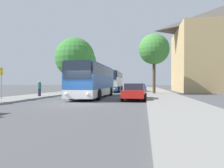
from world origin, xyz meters
The scene contains 11 objects.
ground_plane centered at (0.00, 0.00, 0.00)m, with size 300.00×300.00×0.00m, color #4C4C4F.
sidewalk_right centered at (7.00, 0.00, 0.07)m, with size 4.00×120.00×0.15m, color gray.
bus_front centered at (-0.41, 7.18, 1.78)m, with size 2.84×12.15×3.34m.
bus_middle centered at (-0.60, 22.42, 1.87)m, with size 2.96×10.36×3.51m.
parked_car_right_near centered at (3.98, 4.10, 0.77)m, with size 2.15×4.70×1.49m.
parked_car_right_far centered at (4.10, 21.37, 0.75)m, with size 2.17×4.17×1.40m.
bus_stop_sign centered at (-7.26, 1.77, 1.83)m, with size 0.08×0.45×2.72m.
pedestrian_waiting_near centered at (-6.10, 6.32, 0.96)m, with size 0.36×0.36×1.63m.
tree_left_near centered at (-7.34, 28.43, 6.08)m, with size 4.64×4.64×8.28m.
tree_left_far centered at (-6.67, 19.86, 5.78)m, with size 6.63×6.63×8.95m.
tree_right_near centered at (6.12, 14.72, 6.08)m, with size 4.13×4.13×8.04m.
Camera 1 is at (4.84, -15.25, 1.53)m, focal length 35.00 mm.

